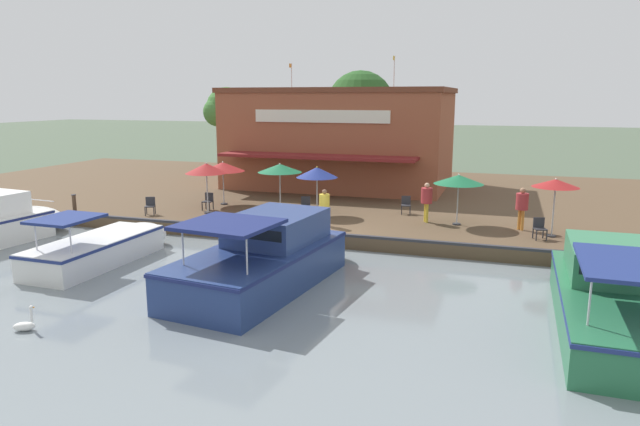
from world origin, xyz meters
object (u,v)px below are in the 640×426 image
patio_umbrella_near_quay_edge (317,172)px  patio_umbrella_by_entrance (223,167)px  swan (25,325)px  patio_umbrella_far_corner (556,183)px  tree_downstream_bank (357,107)px  cafe_chair_mid_patio (208,200)px  cafe_chair_back_row_seat (540,227)px  person_at_quay_edge (522,203)px  person_near_entrance (427,197)px  motorboat_outer_channel (610,292)px  patio_umbrella_mid_patio_right (206,168)px  person_mid_patio (324,203)px  mooring_post (74,204)px  waterfront_restaurant (341,137)px  cafe_chair_beside_entrance (406,204)px  motorboat_distant_upstream (272,255)px  patio_umbrella_back_row (280,168)px  cafe_chair_under_first_umbrella (150,205)px  cafe_chair_facing_river (306,204)px  tree_behind_restaurant (225,109)px  motorboat_nearest_quay (106,246)px  patio_umbrella_mid_patio_left (459,179)px

patio_umbrella_near_quay_edge → patio_umbrella_by_entrance: size_ratio=1.03×
patio_umbrella_by_entrance → swan: size_ratio=3.27×
patio_umbrella_far_corner → tree_downstream_bank: (-13.52, -11.69, 2.72)m
cafe_chair_mid_patio → cafe_chair_back_row_seat: (1.22, 15.41, 0.00)m
cafe_chair_back_row_seat → person_at_quay_edge: size_ratio=0.47×
person_near_entrance → motorboat_outer_channel: (8.51, 6.25, -0.89)m
patio_umbrella_mid_patio_right → tree_downstream_bank: 14.44m
person_mid_patio → person_near_entrance: (-2.10, 4.12, 0.13)m
patio_umbrella_near_quay_edge → cafe_chair_back_row_seat: 10.16m
patio_umbrella_by_entrance → mooring_post: patio_umbrella_by_entrance is taller
person_at_quay_edge → mooring_post: size_ratio=1.89×
patio_umbrella_near_quay_edge → waterfront_restaurant: bearing=-170.5°
cafe_chair_beside_entrance → motorboat_distant_upstream: motorboat_distant_upstream is taller
cafe_chair_beside_entrance → person_mid_patio: (3.69, -2.94, 0.52)m
patio_umbrella_mid_patio_right → person_near_entrance: (-1.30, 10.30, -1.05)m
mooring_post → patio_umbrella_back_row: bearing=116.8°
patio_umbrella_near_quay_edge → cafe_chair_under_first_umbrella: 8.11m
mooring_post → cafe_chair_facing_river: bearing=108.0°
patio_umbrella_near_quay_edge → tree_downstream_bank: size_ratio=0.32×
cafe_chair_under_first_umbrella → motorboat_outer_channel: (6.01, 18.98, -0.23)m
patio_umbrella_back_row → tree_behind_restaurant: tree_behind_restaurant is taller
waterfront_restaurant → cafe_chair_facing_river: size_ratio=15.80×
waterfront_restaurant → patio_umbrella_back_row: (8.42, -0.71, -1.00)m
person_at_quay_edge → motorboat_distant_upstream: 11.38m
cafe_chair_under_first_umbrella → person_near_entrance: bearing=101.1°
cafe_chair_facing_river → motorboat_distant_upstream: bearing=12.2°
patio_umbrella_by_entrance → motorboat_nearest_quay: patio_umbrella_by_entrance is taller
patio_umbrella_back_row → tree_behind_restaurant: (-14.71, -10.68, 2.55)m
patio_umbrella_mid_patio_left → cafe_chair_beside_entrance: patio_umbrella_mid_patio_left is taller
patio_umbrella_near_quay_edge → person_near_entrance: (0.05, 5.18, -0.90)m
cafe_chair_under_first_umbrella → motorboat_distant_upstream: size_ratio=0.10×
cafe_chair_facing_river → person_at_quay_edge: size_ratio=0.47×
patio_umbrella_mid_patio_left → patio_umbrella_near_quay_edge: patio_umbrella_near_quay_edge is taller
tree_downstream_bank → patio_umbrella_back_row: bearing=-4.9°
patio_umbrella_back_row → swan: size_ratio=3.32×
patio_umbrella_far_corner → cafe_chair_facing_river: patio_umbrella_far_corner is taller
patio_umbrella_far_corner → cafe_chair_under_first_umbrella: size_ratio=2.80×
patio_umbrella_by_entrance → cafe_chair_facing_river: (1.08, 4.94, -1.50)m
motorboat_nearest_quay → tree_downstream_bank: (-20.47, 4.32, 4.86)m
patio_umbrella_mid_patio_right → patio_umbrella_back_row: (-2.29, 2.84, -0.15)m
tree_downstream_bank → tree_behind_restaurant: bearing=-105.9°
cafe_chair_back_row_seat → motorboat_nearest_quay: bearing=-67.7°
waterfront_restaurant → motorboat_outer_channel: waterfront_restaurant is taller
patio_umbrella_near_quay_edge → motorboat_distant_upstream: patio_umbrella_near_quay_edge is taller
mooring_post → patio_umbrella_mid_patio_right: bearing=109.9°
cafe_chair_under_first_umbrella → person_mid_patio: 8.63m
patio_umbrella_far_corner → cafe_chair_mid_patio: size_ratio=2.80×
patio_umbrella_mid_patio_left → person_at_quay_edge: (0.17, 2.66, -0.87)m
patio_umbrella_by_entrance → person_at_quay_edge: size_ratio=1.25×
patio_umbrella_near_quay_edge → motorboat_distant_upstream: 8.71m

